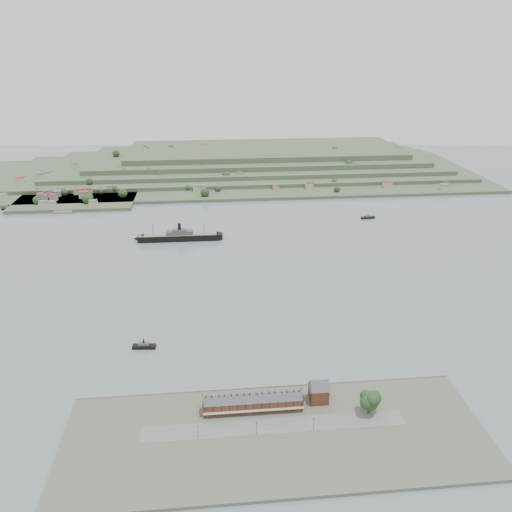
{
  "coord_description": "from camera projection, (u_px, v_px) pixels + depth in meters",
  "views": [
    {
      "loc": [
        -29.95,
        -387.22,
        189.01
      ],
      "look_at": [
        11.1,
        30.0,
        9.05
      ],
      "focal_mm": 35.0,
      "sensor_mm": 36.0,
      "label": 1
    }
  ],
  "objects": [
    {
      "name": "near_shore",
      "position": [
        275.0,
        434.0,
        260.18
      ],
      "size": [
        220.0,
        80.0,
        2.6
      ],
      "color": "#4C5142",
      "rests_on": "ground"
    },
    {
      "name": "ground",
      "position": [
        247.0,
        280.0,
        431.36
      ],
      "size": [
        1400.0,
        1400.0,
        0.0
      ],
      "primitive_type": "plane",
      "color": "slate",
      "rests_on": "ground"
    },
    {
      "name": "fig_tree",
      "position": [
        370.0,
        400.0,
        269.76
      ],
      "size": [
        12.69,
        10.99,
        14.16
      ],
      "color": "#412B1E",
      "rests_on": "ground"
    },
    {
      "name": "terrace_row",
      "position": [
        253.0,
        402.0,
        274.11
      ],
      "size": [
        55.6,
        9.8,
        11.07
      ],
      "color": "#4D291B",
      "rests_on": "ground"
    },
    {
      "name": "ferry_east",
      "position": [
        368.0,
        217.0,
        580.53
      ],
      "size": [
        16.87,
        6.85,
        6.14
      ],
      "color": "black",
      "rests_on": "ground"
    },
    {
      "name": "gabled_building",
      "position": [
        319.0,
        391.0,
        280.63
      ],
      "size": [
        10.4,
        10.18,
        14.09
      ],
      "color": "#4D291B",
      "rests_on": "ground"
    },
    {
      "name": "far_peninsula",
      "position": [
        244.0,
        164.0,
        788.68
      ],
      "size": [
        760.0,
        309.0,
        30.0
      ],
      "color": "#3E5438",
      "rests_on": "ground"
    },
    {
      "name": "tugboat",
      "position": [
        144.0,
        346.0,
        334.12
      ],
      "size": [
        15.98,
        5.56,
        7.05
      ],
      "color": "black",
      "rests_on": "ground"
    },
    {
      "name": "ferry_west",
      "position": [
        9.0,
        208.0,
        611.83
      ],
      "size": [
        17.73,
        7.68,
        6.43
      ],
      "color": "black",
      "rests_on": "ground"
    },
    {
      "name": "steamship",
      "position": [
        176.0,
        237.0,
        515.39
      ],
      "size": [
        92.08,
        11.68,
        22.1
      ],
      "color": "black",
      "rests_on": "ground"
    }
  ]
}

